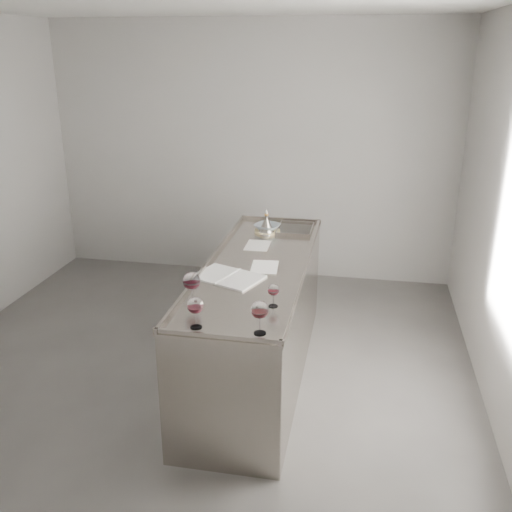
% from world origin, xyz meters
% --- Properties ---
extents(room_shell, '(4.54, 5.04, 2.84)m').
position_xyz_m(room_shell, '(0.00, 0.00, 1.40)').
color(room_shell, '#4C4947').
rests_on(room_shell, ground).
extents(counter, '(0.77, 2.42, 0.97)m').
position_xyz_m(counter, '(0.50, 0.30, 0.47)').
color(counter, gray).
rests_on(counter, ground).
extents(wine_glass_left, '(0.11, 0.11, 0.22)m').
position_xyz_m(wine_glass_left, '(0.23, -0.47, 1.10)').
color(wine_glass_left, white).
rests_on(wine_glass_left, counter).
extents(wine_glass_middle, '(0.10, 0.10, 0.19)m').
position_xyz_m(wine_glass_middle, '(0.34, -0.78, 1.08)').
color(wine_glass_middle, white).
rests_on(wine_glass_middle, counter).
extents(wine_glass_right, '(0.10, 0.10, 0.20)m').
position_xyz_m(wine_glass_right, '(0.73, -0.78, 1.08)').
color(wine_glass_right, white).
rests_on(wine_glass_right, counter).
extents(wine_glass_small, '(0.08, 0.08, 0.15)m').
position_xyz_m(wine_glass_small, '(0.74, -0.40, 1.05)').
color(wine_glass_small, white).
rests_on(wine_glass_small, counter).
extents(notebook, '(0.55, 0.47, 0.02)m').
position_xyz_m(notebook, '(0.34, 0.01, 0.95)').
color(notebook, silver).
rests_on(notebook, counter).
extents(loose_paper_top, '(0.20, 0.28, 0.00)m').
position_xyz_m(loose_paper_top, '(0.42, 0.74, 0.94)').
color(loose_paper_top, silver).
rests_on(loose_paper_top, counter).
extents(loose_paper_under, '(0.22, 0.30, 0.00)m').
position_xyz_m(loose_paper_under, '(0.57, 0.26, 0.94)').
color(loose_paper_under, white).
rests_on(loose_paper_under, counter).
extents(trivet, '(0.27, 0.27, 0.02)m').
position_xyz_m(trivet, '(0.44, 1.12, 0.95)').
color(trivet, beige).
rests_on(trivet, counter).
extents(ceramic_bowl, '(0.28, 0.28, 0.05)m').
position_xyz_m(ceramic_bowl, '(0.44, 1.12, 0.99)').
color(ceramic_bowl, '#86959C').
rests_on(ceramic_bowl, trivet).
extents(wine_funnel, '(0.16, 0.16, 0.23)m').
position_xyz_m(wine_funnel, '(0.44, 1.08, 1.01)').
color(wine_funnel, gray).
rests_on(wine_funnel, counter).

